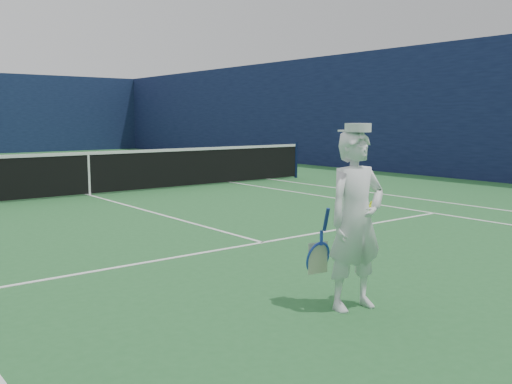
# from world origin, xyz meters

# --- Properties ---
(ground) EXTENTS (80.00, 80.00, 0.00)m
(ground) POSITION_xyz_m (0.00, 0.00, 0.00)
(ground) COLOR #24602E
(ground) RESTS_ON ground
(court_markings) EXTENTS (11.03, 23.83, 0.01)m
(court_markings) POSITION_xyz_m (0.00, 0.00, 0.00)
(court_markings) COLOR white
(court_markings) RESTS_ON ground
(windscreen_fence) EXTENTS (20.12, 36.12, 4.00)m
(windscreen_fence) POSITION_xyz_m (0.00, 0.00, 2.00)
(windscreen_fence) COLOR #0F1A39
(windscreen_fence) RESTS_ON ground
(tennis_net) EXTENTS (12.88, 0.09, 1.07)m
(tennis_net) POSITION_xyz_m (0.00, 0.00, 0.55)
(tennis_net) COLOR #141E4C
(tennis_net) RESTS_ON ground
(tennis_player) EXTENTS (0.75, 0.55, 1.73)m
(tennis_player) POSITION_xyz_m (-1.08, -9.13, 0.84)
(tennis_player) COLOR white
(tennis_player) RESTS_ON ground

